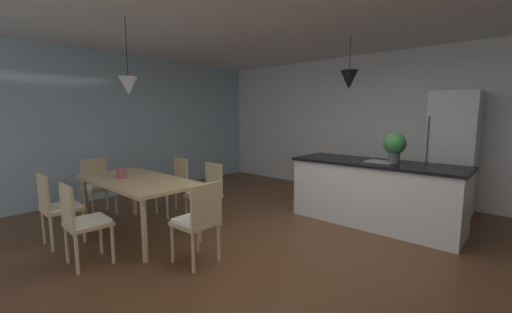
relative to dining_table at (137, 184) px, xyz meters
name	(u,v)px	position (x,y,z in m)	size (l,w,h in m)	color
ground_plane	(294,254)	(1.86, 0.88, -0.68)	(10.00, 8.40, 0.04)	brown
wall_back_kitchen	(396,126)	(1.86, 4.14, 0.69)	(10.00, 0.12, 2.70)	silver
window_wall_left_glazing	(122,125)	(-2.20, 0.88, 0.69)	(0.06, 8.40, 2.70)	#9EB7C6
dining_table	(137,184)	(0.00, 0.00, 0.00)	(1.76, 0.88, 0.73)	tan
chair_kitchen_end	(198,220)	(1.25, 0.00, -0.19)	(0.41, 0.41, 0.87)	tan
chair_far_left	(174,184)	(-0.39, 0.81, -0.19)	(0.43, 0.43, 0.87)	tan
chair_far_right	(206,192)	(0.40, 0.81, -0.19)	(0.44, 0.44, 0.87)	tan
chair_window_end	(98,184)	(-1.25, 0.00, -0.19)	(0.40, 0.40, 0.87)	tan
chair_near_left	(57,206)	(-0.40, -0.81, -0.19)	(0.41, 0.41, 0.87)	tan
chair_near_right	(83,221)	(0.39, -0.81, -0.19)	(0.42, 0.42, 0.87)	tan
kitchen_island	(374,192)	(2.15, 2.43, -0.20)	(2.29, 0.82, 0.91)	silver
refrigerator	(452,153)	(2.85, 3.74, 0.29)	(0.65, 0.67, 1.91)	silver
pendant_over_table	(128,85)	(0.09, -0.09, 1.24)	(0.22, 0.22, 0.90)	black
pendant_over_island_main	(349,80)	(1.70, 2.43, 1.40)	(0.25, 0.25, 0.78)	black
potted_plant_on_island	(395,145)	(2.39, 2.43, 0.49)	(0.29, 0.29, 0.42)	#4C4C51
vase_on_dining_table	(121,173)	(-0.20, -0.11, 0.14)	(0.12, 0.12, 0.14)	#994C51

